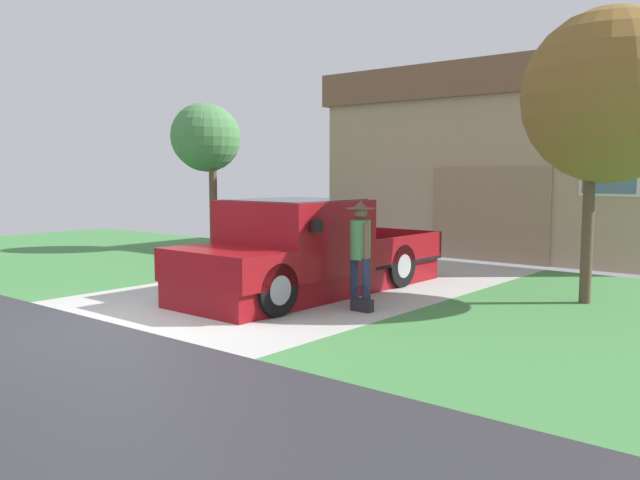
% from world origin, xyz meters
% --- Properties ---
extents(pickup_truck, '(2.19, 5.46, 1.67)m').
position_xyz_m(pickup_truck, '(0.35, 3.35, 0.74)').
color(pickup_truck, maroon).
rests_on(pickup_truck, ground).
extents(person_with_hat, '(0.46, 0.46, 1.69)m').
position_xyz_m(person_with_hat, '(1.84, 3.09, 1.00)').
color(person_with_hat, navy).
rests_on(person_with_hat, ground).
extents(handbag, '(0.35, 0.15, 0.40)m').
position_xyz_m(handbag, '(2.03, 2.90, 0.12)').
color(handbag, '#232328').
rests_on(handbag, ground).
extents(house_with_garage, '(8.94, 6.41, 4.85)m').
position_xyz_m(house_with_garage, '(0.40, 12.60, 2.45)').
color(house_with_garage, tan).
rests_on(house_with_garage, ground).
extents(front_yard_tree, '(1.90, 1.90, 4.04)m').
position_xyz_m(front_yard_tree, '(-6.19, 6.90, 3.09)').
color(front_yard_tree, brown).
rests_on(front_yard_tree, ground).
extents(neighbor_tree, '(2.75, 2.75, 4.70)m').
position_xyz_m(neighbor_tree, '(4.66, 5.77, 3.23)').
color(neighbor_tree, brown).
rests_on(neighbor_tree, ground).
extents(wheeled_trash_bin, '(0.60, 0.72, 1.02)m').
position_xyz_m(wheeled_trash_bin, '(-3.45, 8.19, 0.56)').
color(wheeled_trash_bin, navy).
rests_on(wheeled_trash_bin, ground).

